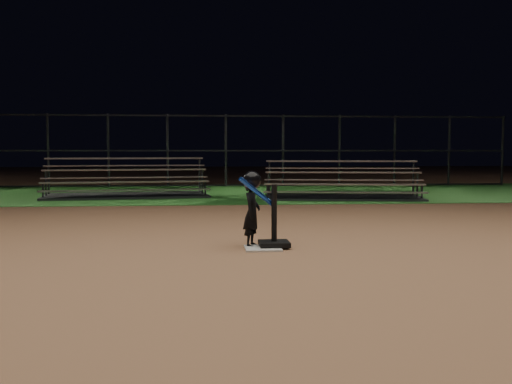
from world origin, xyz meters
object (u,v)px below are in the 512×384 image
(home_plate, at_px, (263,248))
(batting_tee, at_px, (274,235))
(bleacher_left, at_px, (126,189))
(bleacher_right, at_px, (342,191))
(child_batter, at_px, (252,207))

(home_plate, relative_size, batting_tee, 0.57)
(bleacher_left, xyz_separation_m, bleacher_right, (5.67, -1.06, -0.01))
(batting_tee, bearing_deg, home_plate, -146.67)
(home_plate, height_order, bleacher_left, bleacher_left)
(child_batter, bearing_deg, bleacher_right, -2.33)
(home_plate, height_order, child_batter, child_batter)
(batting_tee, height_order, bleacher_left, bleacher_left)
(child_batter, bearing_deg, batting_tee, -89.38)
(home_plate, xyz_separation_m, bleacher_right, (2.83, 7.63, 0.19))
(bleacher_left, distance_m, bleacher_right, 5.77)
(batting_tee, relative_size, bleacher_right, 0.18)
(home_plate, xyz_separation_m, batting_tee, (0.15, 0.10, 0.16))
(home_plate, height_order, batting_tee, batting_tee)
(home_plate, relative_size, bleacher_left, 0.10)
(bleacher_left, bearing_deg, child_batter, -80.28)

